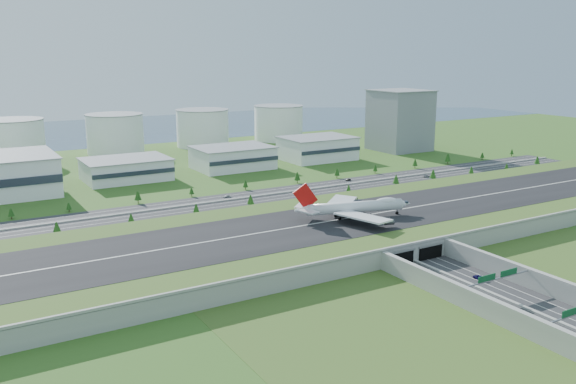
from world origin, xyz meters
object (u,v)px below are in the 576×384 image
car_1 (538,326)px  car_6 (426,176)px  office_tower (400,121)px  car_2 (479,277)px  car_0 (469,291)px  fuel_tank_a (13,141)px  car_7 (227,196)px  car_5 (348,180)px  boeing_747 (354,207)px

car_1 → car_6: (142.52, 207.06, 0.08)m
office_tower → car_2: (-192.05, -274.49, -26.53)m
car_0 → car_1: car_0 is taller
fuel_tank_a → car_7: (99.28, -206.91, -16.62)m
car_5 → car_7: (-96.66, -1.77, 0.07)m
office_tower → car_0: size_ratio=11.73×
car_5 → car_6: (57.45, -18.65, 0.12)m
fuel_tank_a → car_1: (110.87, -430.85, -16.65)m
boeing_747 → car_2: 80.54m
office_tower → boeing_747: bearing=-135.3°
office_tower → fuel_tank_a: bearing=160.2°
car_1 → car_5: car_1 is taller
office_tower → car_1: office_tower is taller
fuel_tank_a → car_5: fuel_tank_a is taller
car_0 → car_2: bearing=14.0°
car_1 → car_7: car_7 is taller
boeing_747 → car_0: 88.69m
office_tower → car_6: 130.30m
fuel_tank_a → car_6: bearing=-41.5°
car_5 → boeing_747: bearing=-44.9°
car_0 → car_6: 222.81m
fuel_tank_a → car_7: size_ratio=9.59×
car_2 → car_7: 184.81m
fuel_tank_a → car_2: fuel_tank_a is taller
car_2 → office_tower: bearing=-120.5°
office_tower → boeing_747: office_tower is taller
car_7 → car_6: bearing=91.1°
car_0 → car_6: (139.63, 173.63, 0.01)m
car_2 → car_5: size_ratio=1.46×
car_5 → car_0: bearing=-33.2°
car_2 → car_6: (125.44, 165.70, -0.04)m
car_1 → car_7: size_ratio=0.85×
car_0 → car_1: bearing=-110.2°
fuel_tank_a → car_0: size_ratio=10.66×
car_7 → car_2: bearing=16.3°
boeing_747 → car_7: 106.62m
car_1 → car_6: bearing=39.4°
car_5 → office_tower: bearing=116.0°
car_0 → car_7: size_ratio=0.90×
car_6 → car_0: bearing=134.7°
car_0 → car_6: size_ratio=0.80×
fuel_tank_a → car_6: fuel_tank_a is taller
car_2 → car_6: 207.83m
car_7 → office_tower: bearing=120.0°
car_1 → car_2: 44.75m
boeing_747 → car_6: (130.53, 86.32, -12.68)m
car_1 → car_6: car_6 is taller
boeing_747 → car_0: (-9.10, -87.31, -12.69)m
car_0 → car_1: size_ratio=1.06×
boeing_747 → car_0: boeing_747 is taller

